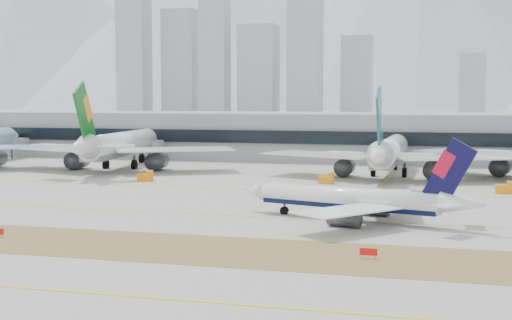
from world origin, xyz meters
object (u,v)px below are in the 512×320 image
(taxiing_airliner, at_px, (356,200))
(widebody_eva, at_px, (118,146))
(widebody_cathay, at_px, (389,153))
(terminal, at_px, (304,135))

(taxiing_airliner, bearing_deg, widebody_eva, -26.26)
(widebody_eva, distance_m, widebody_cathay, 74.81)
(widebody_cathay, bearing_deg, taxiing_airliner, -179.13)
(taxiing_airliner, xyz_separation_m, widebody_eva, (-74.76, 67.58, 3.07))
(widebody_cathay, relative_size, terminal, 0.23)
(taxiing_airliner, xyz_separation_m, widebody_cathay, (0.04, 66.42, 2.67))
(taxiing_airliner, height_order, widebody_eva, widebody_eva)
(taxiing_airliner, height_order, widebody_cathay, widebody_cathay)
(taxiing_airliner, relative_size, widebody_cathay, 0.64)
(widebody_eva, xyz_separation_m, widebody_cathay, (74.80, -1.16, -0.40))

